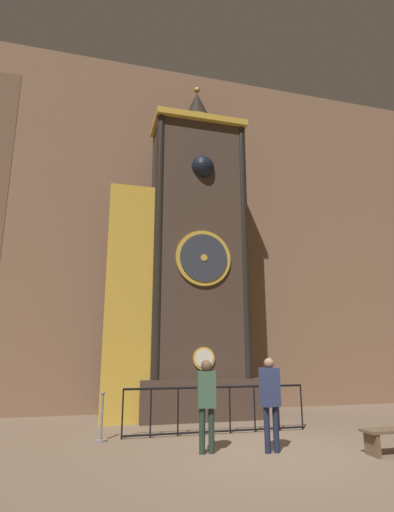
{
  "coord_description": "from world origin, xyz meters",
  "views": [
    {
      "loc": [
        -3.37,
        -7.37,
        1.82
      ],
      "look_at": [
        -0.31,
        4.2,
        4.69
      ],
      "focal_mm": 28.0,
      "sensor_mm": 36.0,
      "label": 1
    }
  ],
  "objects_px": {
    "stanchion_post": "(101,425)",
    "visitor_bench": "(394,436)",
    "visitor_near": "(207,396)",
    "visitor_far": "(270,395)",
    "clock_tower": "(184,265)"
  },
  "relations": [
    {
      "from": "stanchion_post",
      "to": "visitor_bench",
      "type": "bearing_deg",
      "value": -25.99
    },
    {
      "from": "stanchion_post",
      "to": "visitor_near",
      "type": "bearing_deg",
      "value": -40.46
    },
    {
      "from": "visitor_near",
      "to": "visitor_far",
      "type": "height_order",
      "value": "visitor_far"
    },
    {
      "from": "visitor_near",
      "to": "stanchion_post",
      "type": "xyz_separation_m",
      "value": [
        -1.86,
        1.58,
        -0.68
      ]
    },
    {
      "from": "clock_tower",
      "to": "visitor_far",
      "type": "height_order",
      "value": "clock_tower"
    },
    {
      "from": "visitor_far",
      "to": "stanchion_post",
      "type": "distance_m",
      "value": 3.62
    },
    {
      "from": "stanchion_post",
      "to": "visitor_bench",
      "type": "xyz_separation_m",
      "value": [
        5.16,
        -2.52,
        -0.01
      ]
    },
    {
      "from": "clock_tower",
      "to": "stanchion_post",
      "type": "height_order",
      "value": "clock_tower"
    },
    {
      "from": "clock_tower",
      "to": "visitor_near",
      "type": "height_order",
      "value": "clock_tower"
    },
    {
      "from": "visitor_far",
      "to": "visitor_bench",
      "type": "distance_m",
      "value": 2.33
    },
    {
      "from": "visitor_far",
      "to": "visitor_bench",
      "type": "height_order",
      "value": "visitor_far"
    },
    {
      "from": "stanchion_post",
      "to": "visitor_bench",
      "type": "relative_size",
      "value": 0.85
    },
    {
      "from": "visitor_near",
      "to": "visitor_bench",
      "type": "height_order",
      "value": "visitor_near"
    },
    {
      "from": "clock_tower",
      "to": "visitor_near",
      "type": "bearing_deg",
      "value": -96.29
    },
    {
      "from": "visitor_near",
      "to": "stanchion_post",
      "type": "relative_size",
      "value": 1.66
    }
  ]
}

